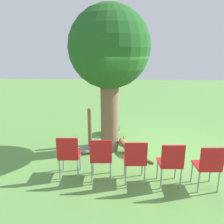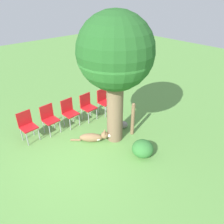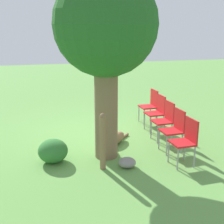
{
  "view_description": "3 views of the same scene",
  "coord_description": "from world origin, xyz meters",
  "px_view_note": "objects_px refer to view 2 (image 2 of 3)",
  "views": [
    {
      "loc": [
        -5.52,
        0.85,
        2.63
      ],
      "look_at": [
        -0.0,
        1.16,
        1.07
      ],
      "focal_mm": 35.0,
      "sensor_mm": 36.0,
      "label": 1
    },
    {
      "loc": [
        4.06,
        -2.53,
        4.14
      ],
      "look_at": [
        0.0,
        1.12,
        0.98
      ],
      "focal_mm": 35.0,
      "sensor_mm": 36.0,
      "label": 2
    },
    {
      "loc": [
        1.37,
        7.18,
        2.7
      ],
      "look_at": [
        -0.1,
        1.26,
        0.97
      ],
      "focal_mm": 50.0,
      "sensor_mm": 36.0,
      "label": 3
    }
  ],
  "objects_px": {
    "fence_post": "(133,119)",
    "red_chair_0": "(27,124)",
    "red_chair_4": "(104,100)",
    "red_chair_2": "(69,111)",
    "oak_tree": "(115,55)",
    "red_chair_1": "(49,117)",
    "red_chair_3": "(87,105)",
    "dog": "(94,137)"
  },
  "relations": [
    {
      "from": "fence_post",
      "to": "red_chair_0",
      "type": "relative_size",
      "value": 1.19
    },
    {
      "from": "fence_post",
      "to": "red_chair_4",
      "type": "relative_size",
      "value": 1.19
    },
    {
      "from": "fence_post",
      "to": "red_chair_0",
      "type": "xyz_separation_m",
      "value": [
        -1.93,
        -2.57,
        -0.02
      ]
    },
    {
      "from": "red_chair_2",
      "to": "red_chair_4",
      "type": "xyz_separation_m",
      "value": [
        0.15,
        1.38,
        0.0
      ]
    },
    {
      "from": "oak_tree",
      "to": "red_chair_4",
      "type": "relative_size",
      "value": 3.96
    },
    {
      "from": "oak_tree",
      "to": "red_chair_0",
      "type": "bearing_deg",
      "value": -130.88
    },
    {
      "from": "fence_post",
      "to": "oak_tree",
      "type": "bearing_deg",
      "value": -109.31
    },
    {
      "from": "oak_tree",
      "to": "red_chair_2",
      "type": "relative_size",
      "value": 3.96
    },
    {
      "from": "oak_tree",
      "to": "red_chair_4",
      "type": "height_order",
      "value": "oak_tree"
    },
    {
      "from": "oak_tree",
      "to": "red_chair_1",
      "type": "height_order",
      "value": "oak_tree"
    },
    {
      "from": "red_chair_1",
      "to": "red_chair_4",
      "type": "xyz_separation_m",
      "value": [
        0.23,
        2.07,
        0.0
      ]
    },
    {
      "from": "red_chair_2",
      "to": "red_chair_3",
      "type": "xyz_separation_m",
      "value": [
        0.08,
        0.69,
        0.0
      ]
    },
    {
      "from": "red_chair_1",
      "to": "red_chair_3",
      "type": "distance_m",
      "value": 1.39
    },
    {
      "from": "dog",
      "to": "fence_post",
      "type": "distance_m",
      "value": 1.33
    },
    {
      "from": "oak_tree",
      "to": "red_chair_4",
      "type": "bearing_deg",
      "value": 151.68
    },
    {
      "from": "oak_tree",
      "to": "red_chair_0",
      "type": "xyz_separation_m",
      "value": [
        -1.73,
        -1.99,
        -2.06
      ]
    },
    {
      "from": "dog",
      "to": "red_chair_1",
      "type": "height_order",
      "value": "red_chair_1"
    },
    {
      "from": "dog",
      "to": "red_chair_2",
      "type": "bearing_deg",
      "value": 134.61
    },
    {
      "from": "fence_post",
      "to": "red_chair_1",
      "type": "xyz_separation_m",
      "value": [
        -1.85,
        -1.88,
        -0.02
      ]
    },
    {
      "from": "oak_tree",
      "to": "dog",
      "type": "relative_size",
      "value": 3.88
    },
    {
      "from": "oak_tree",
      "to": "fence_post",
      "type": "xyz_separation_m",
      "value": [
        0.2,
        0.57,
        -2.05
      ]
    },
    {
      "from": "fence_post",
      "to": "red_chair_3",
      "type": "xyz_separation_m",
      "value": [
        -1.7,
        -0.5,
        -0.02
      ]
    },
    {
      "from": "dog",
      "to": "red_chair_2",
      "type": "xyz_separation_m",
      "value": [
        -1.27,
        -0.04,
        0.4
      ]
    },
    {
      "from": "dog",
      "to": "red_chair_2",
      "type": "relative_size",
      "value": 1.02
    },
    {
      "from": "oak_tree",
      "to": "red_chair_0",
      "type": "distance_m",
      "value": 3.35
    },
    {
      "from": "red_chair_1",
      "to": "red_chair_2",
      "type": "xyz_separation_m",
      "value": [
        0.08,
        0.69,
        0.0
      ]
    },
    {
      "from": "red_chair_1",
      "to": "dog",
      "type": "bearing_deg",
      "value": 24.91
    },
    {
      "from": "red_chair_0",
      "to": "red_chair_4",
      "type": "relative_size",
      "value": 1.0
    },
    {
      "from": "fence_post",
      "to": "red_chair_1",
      "type": "relative_size",
      "value": 1.19
    },
    {
      "from": "red_chair_0",
      "to": "red_chair_2",
      "type": "relative_size",
      "value": 1.0
    },
    {
      "from": "dog",
      "to": "red_chair_0",
      "type": "height_order",
      "value": "red_chair_0"
    },
    {
      "from": "fence_post",
      "to": "red_chair_3",
      "type": "relative_size",
      "value": 1.19
    },
    {
      "from": "red_chair_0",
      "to": "red_chair_2",
      "type": "height_order",
      "value": "same"
    },
    {
      "from": "oak_tree",
      "to": "red_chair_4",
      "type": "xyz_separation_m",
      "value": [
        -1.42,
        0.77,
        -2.06
      ]
    },
    {
      "from": "oak_tree",
      "to": "red_chair_1",
      "type": "bearing_deg",
      "value": -141.7
    },
    {
      "from": "dog",
      "to": "red_chair_3",
      "type": "relative_size",
      "value": 1.02
    },
    {
      "from": "red_chair_3",
      "to": "red_chair_4",
      "type": "xyz_separation_m",
      "value": [
        0.08,
        0.69,
        0.0
      ]
    },
    {
      "from": "oak_tree",
      "to": "red_chair_1",
      "type": "relative_size",
      "value": 3.96
    },
    {
      "from": "red_chair_1",
      "to": "red_chair_4",
      "type": "distance_m",
      "value": 2.08
    },
    {
      "from": "oak_tree",
      "to": "red_chair_1",
      "type": "xyz_separation_m",
      "value": [
        -1.65,
        -1.3,
        -2.06
      ]
    },
    {
      "from": "red_chair_1",
      "to": "red_chair_4",
      "type": "bearing_deg",
      "value": 80.28
    },
    {
      "from": "red_chair_1",
      "to": "oak_tree",
      "type": "bearing_deg",
      "value": 34.83
    }
  ]
}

